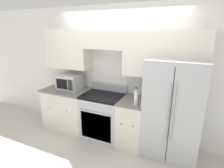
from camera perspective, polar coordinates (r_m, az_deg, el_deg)
name	(u,v)px	position (r m, az deg, el deg)	size (l,w,h in m)	color
ground_plane	(105,147)	(3.54, -2.19, -19.93)	(12.00, 12.00, 0.00)	beige
wall_back	(118,66)	(3.43, 2.12, 6.01)	(8.00, 0.39, 2.60)	white
lower_cabinets_left	(68,109)	(4.04, -14.19, -7.83)	(0.98, 0.64, 0.93)	silver
lower_cabinets_right	(132,123)	(3.40, 6.66, -12.43)	(0.47, 0.64, 0.93)	silver
oven_range	(103,116)	(3.60, -2.97, -10.43)	(0.80, 0.65, 1.09)	#B7B7BC
refrigerator	(172,109)	(3.16, 19.11, -7.73)	(0.91, 0.76, 1.71)	#B7B7BC
microwave	(70,82)	(3.84, -13.68, 0.76)	(0.49, 0.41, 0.31)	#B7B7BC
bottle	(136,98)	(2.95, 7.80, -4.54)	(0.07, 0.07, 0.32)	silver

